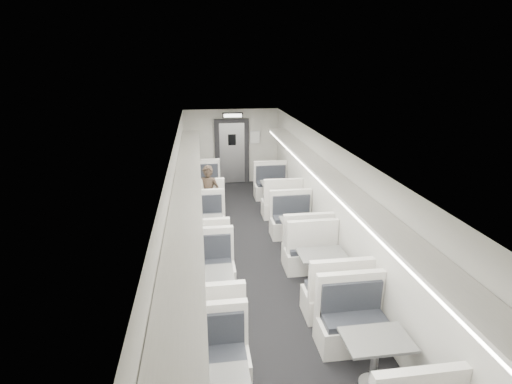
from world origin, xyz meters
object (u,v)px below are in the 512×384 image
object	(u,v)px
passenger	(209,195)
exit_sign	(233,115)
booth_right_d	(374,361)
booth_right_c	(321,271)
booth_left_a	(203,195)
booth_left_c	(208,292)
booth_right_a	(276,194)
booth_left_b	(205,233)
vestibule_door	(232,152)
booth_right_b	(300,234)

from	to	relation	value
passenger	exit_sign	size ratio (longest dim) A/B	2.39
booth_right_d	exit_sign	size ratio (longest dim) A/B	3.24
booth_right_c	booth_left_a	bearing A→B (deg)	114.75
booth_left_c	booth_right_c	distance (m)	2.04
booth_right_a	exit_sign	size ratio (longest dim) A/B	3.22
booth_left_b	exit_sign	world-z (taller)	exit_sign
booth_right_c	vestibule_door	bearing A→B (deg)	98.60
booth_right_a	passenger	xyz separation A→B (m)	(-1.86, -0.98, 0.39)
booth_right_d	vestibule_door	xyz separation A→B (m)	(-1.00, 8.84, 0.68)
booth_right_b	passenger	size ratio (longest dim) A/B	1.34
booth_left_b	booth_right_c	world-z (taller)	booth_right_c
passenger	booth_right_b	bearing A→B (deg)	-18.49
booth_right_a	passenger	size ratio (longest dim) A/B	1.34
booth_right_b	vestibule_door	world-z (taller)	vestibule_door
passenger	booth_right_c	bearing A→B (deg)	-36.41
booth_left_a	booth_right_d	world-z (taller)	booth_left_a
booth_left_b	booth_right_a	world-z (taller)	booth_right_a
booth_left_b	exit_sign	distance (m)	4.71
passenger	booth_right_d	bearing A→B (deg)	-47.37
booth_right_b	booth_right_a	bearing A→B (deg)	90.00
booth_right_b	booth_right_c	bearing A→B (deg)	-90.00
booth_right_a	exit_sign	world-z (taller)	exit_sign
booth_right_c	booth_left_b	bearing A→B (deg)	135.69
booth_right_a	booth_right_b	bearing A→B (deg)	-90.00
booth_left_a	booth_left_c	xyz separation A→B (m)	(0.00, -4.74, -0.02)
booth_left_b	vestibule_door	size ratio (longest dim) A/B	0.92
booth_left_c	exit_sign	xyz separation A→B (m)	(1.00, 6.52, 1.92)
booth_right_c	booth_right_d	size ratio (longest dim) A/B	1.00
booth_right_a	exit_sign	bearing A→B (deg)	117.96
booth_left_b	vestibule_door	world-z (taller)	vestibule_door
booth_right_c	exit_sign	xyz separation A→B (m)	(-1.00, 6.13, 1.92)
booth_left_c	booth_right_d	size ratio (longest dim) A/B	1.01
booth_right_d	exit_sign	world-z (taller)	exit_sign
booth_right_c	passenger	xyz separation A→B (m)	(-1.86, 3.27, 0.38)
booth_right_a	booth_right_c	world-z (taller)	booth_right_c
booth_left_c	vestibule_door	xyz separation A→B (m)	(1.00, 7.01, 0.68)
booth_right_c	passenger	world-z (taller)	passenger
vestibule_door	exit_sign	distance (m)	1.33
vestibule_door	exit_sign	world-z (taller)	exit_sign
booth_right_a	booth_right_c	distance (m)	4.24
booth_right_a	vestibule_door	size ratio (longest dim) A/B	0.95
passenger	booth_left_b	bearing A→B (deg)	-72.04
booth_right_c	vestibule_door	size ratio (longest dim) A/B	0.96
booth_left_a	booth_right_c	world-z (taller)	booth_left_a
booth_right_d	passenger	size ratio (longest dim) A/B	1.35
booth_left_b	booth_right_b	distance (m)	2.04
booth_right_d	booth_right_c	bearing A→B (deg)	90.00
booth_left_a	passenger	bearing A→B (deg)	-82.74
booth_left_a	vestibule_door	distance (m)	2.57
booth_left_c	booth_right_b	world-z (taller)	booth_left_c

